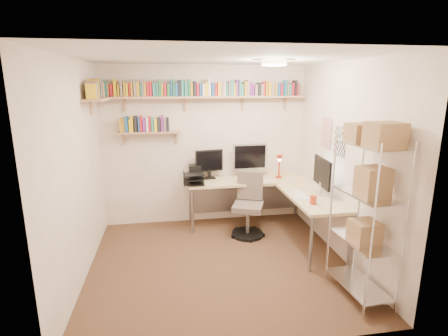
% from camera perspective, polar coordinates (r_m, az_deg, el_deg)
% --- Properties ---
extents(ground, '(3.20, 3.20, 0.00)m').
position_cam_1_polar(ground, '(4.60, -0.77, -15.26)').
color(ground, '#472E1E').
rests_on(ground, ground).
extents(room_shell, '(3.24, 3.04, 2.52)m').
position_cam_1_polar(room_shell, '(4.08, -0.78, 4.14)').
color(room_shell, beige).
rests_on(room_shell, ground).
extents(wall_shelves, '(3.12, 1.09, 0.80)m').
position_cam_1_polar(wall_shelves, '(5.28, -7.58, 11.38)').
color(wall_shelves, tan).
rests_on(wall_shelves, ground).
extents(corner_desk, '(1.99, 1.94, 1.29)m').
position_cam_1_polar(corner_desk, '(5.32, 5.09, -2.60)').
color(corner_desk, beige).
rests_on(corner_desk, ground).
extents(office_chair, '(0.54, 0.55, 0.95)m').
position_cam_1_polar(office_chair, '(5.25, 4.02, -6.71)').
color(office_chair, black).
rests_on(office_chair, ground).
extents(wire_rack, '(0.41, 0.77, 1.88)m').
position_cam_1_polar(wire_rack, '(3.72, 22.76, -2.23)').
color(wire_rack, silver).
rests_on(wire_rack, ground).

